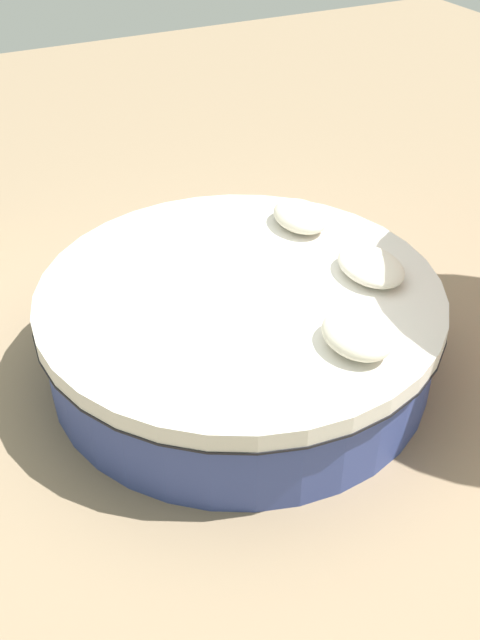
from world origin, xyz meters
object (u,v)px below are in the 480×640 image
at_px(throw_pillow_0, 357,335).
at_px(throw_pillow_1, 371,266).
at_px(round_bed, 240,327).
at_px(throw_pillow_2, 300,216).

height_order(throw_pillow_0, throw_pillow_1, throw_pillow_0).
xyz_separation_m(round_bed, throw_pillow_2, (-0.53, 0.75, 0.39)).
bearing_deg(round_bed, throw_pillow_1, 73.59).
bearing_deg(throw_pillow_2, throw_pillow_0, -17.12).
height_order(round_bed, throw_pillow_1, throw_pillow_1).
bearing_deg(throw_pillow_0, throw_pillow_1, 139.43).
distance_m(round_bed, throw_pillow_2, 1.00).
bearing_deg(throw_pillow_0, round_bed, -158.08).
bearing_deg(throw_pillow_2, throw_pillow_1, 5.90).
height_order(round_bed, throw_pillow_0, throw_pillow_0).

